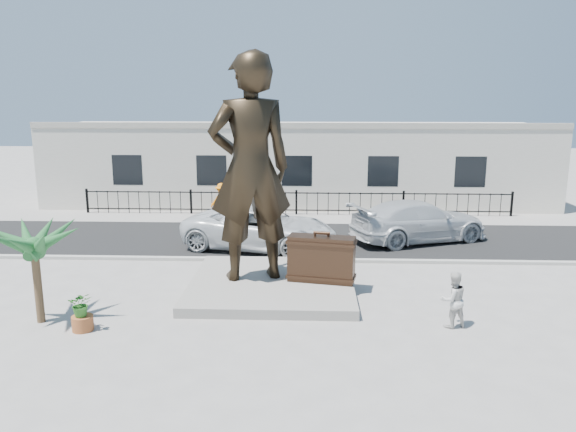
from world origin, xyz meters
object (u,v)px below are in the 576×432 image
at_px(suitcase, 321,259).
at_px(tourist, 453,300).
at_px(car_white, 260,228).
at_px(statue, 250,168).

xyz_separation_m(suitcase, tourist, (3.48, -2.78, -0.26)).
height_order(suitcase, tourist, suitcase).
height_order(tourist, car_white, car_white).
xyz_separation_m(suitcase, car_white, (-2.39, 4.83, -0.17)).
distance_m(statue, tourist, 7.21).
bearing_deg(suitcase, statue, -176.12).
xyz_separation_m(statue, tourist, (5.74, -3.07, -3.11)).
relative_size(statue, car_white, 1.16).
distance_m(statue, suitcase, 3.65).
relative_size(suitcase, car_white, 0.34).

